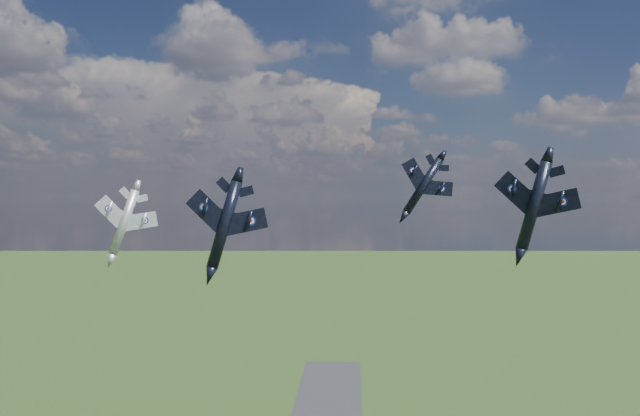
# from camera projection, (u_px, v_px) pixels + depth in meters

# --- Properties ---
(jet_lead_navy) EXTENTS (12.67, 16.42, 6.29)m
(jet_lead_navy) POSITION_uv_depth(u_px,v_px,m) (225.00, 224.00, 79.52)
(jet_lead_navy) COLOR black
(jet_right_navy) EXTENTS (14.19, 15.82, 5.02)m
(jet_right_navy) POSITION_uv_depth(u_px,v_px,m) (534.00, 205.00, 64.88)
(jet_right_navy) COLOR black
(jet_high_navy) EXTENTS (11.35, 15.26, 8.20)m
(jet_high_navy) POSITION_uv_depth(u_px,v_px,m) (423.00, 186.00, 106.26)
(jet_high_navy) COLOR black
(jet_left_silver) EXTENTS (13.28, 15.49, 5.65)m
(jet_left_silver) POSITION_uv_depth(u_px,v_px,m) (124.00, 222.00, 88.13)
(jet_left_silver) COLOR #A3A5AE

